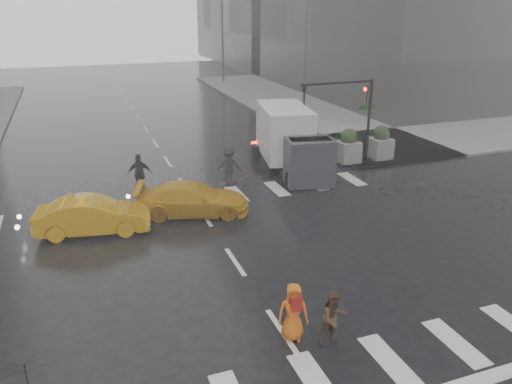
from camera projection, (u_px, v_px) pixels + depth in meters
name	position (u px, v px, depth m)	size (l,w,h in m)	color
ground	(235.00, 262.00, 16.76)	(120.00, 120.00, 0.00)	black
sidewalk_ne	(406.00, 114.00, 38.37)	(35.00, 35.00, 0.15)	slate
road_markings	(235.00, 262.00, 16.76)	(18.00, 48.00, 0.01)	silver
traffic_signal_pole	(353.00, 105.00, 25.54)	(4.45, 0.42, 4.50)	black
street_lamp_near	(304.00, 52.00, 34.28)	(2.15, 0.22, 9.00)	#59595B
street_lamp_far	(221.00, 35.00, 51.82)	(2.15, 0.22, 9.00)	#59595B
planter_west	(314.00, 150.00, 25.86)	(1.10, 1.10, 1.80)	slate
planter_mid	(348.00, 146.00, 26.50)	(1.10, 1.10, 1.80)	slate
planter_east	(381.00, 143.00, 27.15)	(1.10, 1.10, 1.80)	slate
pedestrian_brown	(334.00, 318.00, 12.50)	(0.74, 0.57, 1.52)	#442E18
pedestrian_orange	(293.00, 312.00, 12.68)	(0.89, 0.71, 1.59)	orange
pedestrian_far_a	(140.00, 174.00, 22.49)	(1.08, 0.66, 1.84)	black
pedestrian_far_b	(229.00, 166.00, 23.48)	(1.22, 0.67, 1.88)	black
taxi_mid	(93.00, 216.00, 18.66)	(1.46, 4.18, 1.38)	orange
taxi_rear	(193.00, 199.00, 20.31)	(1.86, 4.03, 1.33)	orange
box_truck	(291.00, 139.00, 25.11)	(2.26, 6.03, 3.20)	silver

